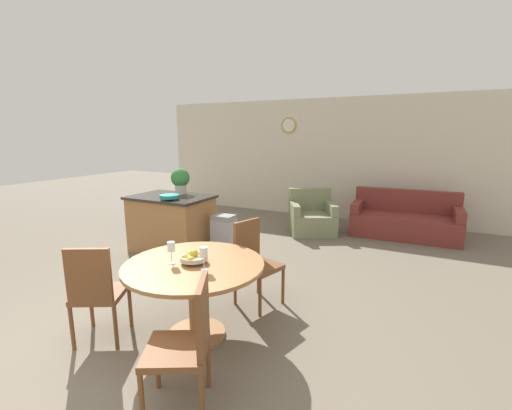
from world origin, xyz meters
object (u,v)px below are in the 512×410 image
(potted_plant, at_px, (180,180))
(fruit_bowl, at_px, (194,257))
(teal_bowl, at_px, (170,196))
(trash_bin, at_px, (224,236))
(wine_glass_right, at_px, (204,253))
(dining_table, at_px, (195,280))
(wine_glass_left, at_px, (171,248))
(couch, at_px, (404,221))
(dining_chair_near_left, at_px, (96,289))
(kitchen_island, at_px, (172,223))
(armchair, at_px, (312,218))
(dining_chair_near_right, at_px, (187,340))
(dining_chair_far_side, at_px, (254,258))

(potted_plant, bearing_deg, fruit_bowl, -49.05)
(teal_bowl, relative_size, trash_bin, 0.44)
(wine_glass_right, relative_size, potted_plant, 0.49)
(wine_glass_right, height_order, teal_bowl, teal_bowl)
(dining_table, distance_m, wine_glass_left, 0.38)
(potted_plant, xyz_separation_m, couch, (3.36, 2.39, -0.87))
(dining_chair_near_left, distance_m, teal_bowl, 2.31)
(fruit_bowl, height_order, kitchen_island, kitchen_island)
(dining_chair_near_left, distance_m, fruit_bowl, 0.92)
(wine_glass_left, bearing_deg, dining_table, 30.23)
(dining_chair_near_left, distance_m, armchair, 4.46)
(dining_chair_near_right, distance_m, armchair, 4.71)
(dining_chair_near_right, distance_m, teal_bowl, 3.19)
(dining_chair_near_right, height_order, wine_glass_left, dining_chair_near_right)
(dining_chair_far_side, bearing_deg, kitchen_island, -99.08)
(dining_chair_near_right, xyz_separation_m, teal_bowl, (-2.12, 2.34, 0.45))
(fruit_bowl, xyz_separation_m, armchair, (-0.10, 3.93, -0.51))
(dining_chair_near_left, height_order, dining_chair_near_right, same)
(dining_chair_near_right, bearing_deg, armchair, -20.89)
(potted_plant, bearing_deg, wine_glass_right, -47.63)
(dining_table, xyz_separation_m, teal_bowl, (-1.64, 1.60, 0.40))
(wine_glass_right, height_order, kitchen_island, wine_glass_right)
(trash_bin, distance_m, armchair, 2.11)
(armchair, bearing_deg, potted_plant, -161.19)
(dining_chair_near_right, bearing_deg, dining_chair_near_left, 49.99)
(dining_table, height_order, dining_chair_near_right, dining_chair_near_right)
(dining_chair_far_side, xyz_separation_m, potted_plant, (-2.00, 1.23, 0.64))
(dining_chair_near_left, height_order, couch, dining_chair_near_left)
(wine_glass_left, xyz_separation_m, trash_bin, (-0.74, 2.09, -0.56))
(kitchen_island, distance_m, trash_bin, 0.93)
(dining_chair_near_left, xyz_separation_m, potted_plant, (-1.08, 2.57, 0.64))
(fruit_bowl, height_order, armchair, fruit_bowl)
(dining_chair_near_right, xyz_separation_m, trash_bin, (-1.40, 2.72, -0.19))
(wine_glass_left, height_order, wine_glass_right, same)
(wine_glass_left, bearing_deg, couch, 69.45)
(wine_glass_right, bearing_deg, fruit_bowl, 152.41)
(dining_chair_near_left, xyz_separation_m, armchair, (0.63, 4.41, -0.24))
(dining_table, xyz_separation_m, armchair, (-0.10, 3.93, -0.28))
(armchair, bearing_deg, wine_glass_right, -114.22)
(wine_glass_left, bearing_deg, dining_chair_near_right, -44.33)
(dining_chair_far_side, xyz_separation_m, wine_glass_left, (-0.36, -0.96, 0.37))
(wine_glass_right, xyz_separation_m, kitchen_island, (-2.01, 1.94, -0.43))
(dining_chair_near_right, bearing_deg, dining_table, 4.99)
(trash_bin, xyz_separation_m, armchair, (0.81, 1.94, -0.05))
(armchair, bearing_deg, dining_chair_near_left, -126.42)
(teal_bowl, bearing_deg, dining_chair_far_side, -22.12)
(dining_chair_far_side, height_order, kitchen_island, dining_chair_far_side)
(dining_chair_near_left, height_order, wine_glass_left, dining_chair_near_left)
(teal_bowl, relative_size, potted_plant, 0.69)
(kitchen_island, relative_size, armchair, 1.15)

